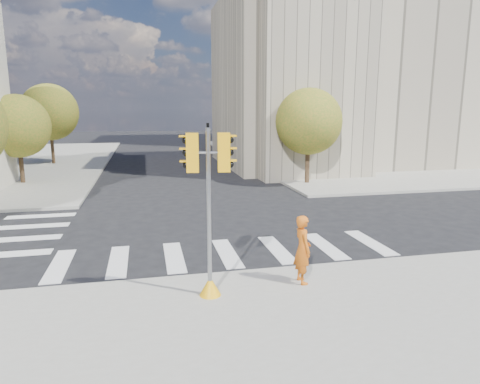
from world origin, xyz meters
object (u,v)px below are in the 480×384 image
at_px(lamp_near, 295,112).
at_px(lamp_far, 249,111).
at_px(photographer, 303,249).
at_px(traffic_signal, 209,226).

relative_size(lamp_near, lamp_far, 1.00).
bearing_deg(photographer, lamp_far, -12.31).
height_order(lamp_far, photographer, lamp_far).
xyz_separation_m(lamp_near, traffic_signal, (-9.21, -19.50, -2.57)).
height_order(lamp_near, lamp_far, same).
bearing_deg(photographer, lamp_near, -20.03).
relative_size(lamp_near, photographer, 4.25).
bearing_deg(traffic_signal, lamp_far, 81.50).
xyz_separation_m(traffic_signal, photographer, (2.61, 0.27, -0.90)).
xyz_separation_m(lamp_near, photographer, (-6.61, -19.23, -3.47)).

